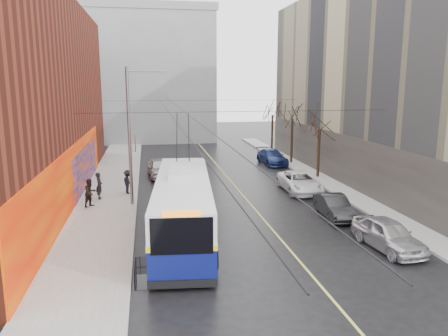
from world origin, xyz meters
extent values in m
plane|color=black|center=(0.00, 0.00, 0.00)|extent=(140.00, 140.00, 0.00)
cube|color=gray|center=(-8.00, 12.00, 0.07)|extent=(4.00, 60.00, 0.15)
cube|color=gray|center=(9.00, 12.00, 0.07)|extent=(2.00, 60.00, 0.15)
cube|color=#BFB74C|center=(1.50, 14.00, 0.00)|extent=(0.12, 50.00, 0.01)
cube|color=#F96305|center=(-9.96, 10.00, 2.00)|extent=(0.08, 28.00, 4.00)
cube|color=#052D97|center=(-9.92, 16.00, 1.60)|extent=(0.06, 12.00, 3.20)
cube|color=tan|center=(17.00, 14.00, 8.00)|extent=(14.00, 36.00, 16.00)
cube|color=#4C4742|center=(9.97, 14.00, 2.00)|extent=(0.06, 36.00, 4.00)
cube|color=gray|center=(-6.00, 45.00, 9.00)|extent=(20.00, 12.00, 18.00)
cube|color=gray|center=(-6.00, 39.10, 17.50)|extent=(20.50, 0.40, 1.00)
cylinder|color=slate|center=(-6.30, 10.00, 4.50)|extent=(0.20, 0.20, 9.00)
cube|color=maroon|center=(-5.95, 10.00, 4.20)|extent=(0.04, 0.60, 1.10)
cylinder|color=slate|center=(-5.10, 10.00, 8.70)|extent=(2.40, 0.10, 0.10)
cube|color=slate|center=(-4.00, 10.00, 8.60)|extent=(0.50, 0.22, 0.12)
cylinder|color=black|center=(-3.80, 15.00, 6.20)|extent=(0.02, 60.00, 0.02)
cylinder|color=black|center=(-2.80, 15.00, 6.20)|extent=(0.02, 60.00, 0.02)
cylinder|color=black|center=(0.00, 6.00, 6.40)|extent=(18.00, 0.02, 0.02)
cylinder|color=black|center=(0.00, 22.00, 6.40)|extent=(18.00, 0.02, 0.02)
cylinder|color=black|center=(9.00, 16.00, 2.10)|extent=(0.24, 0.24, 4.20)
cylinder|color=black|center=(9.00, 23.00, 2.24)|extent=(0.24, 0.24, 4.48)
cylinder|color=black|center=(9.00, 30.00, 2.18)|extent=(0.24, 0.24, 4.37)
cube|color=black|center=(-4.86, -0.45, 0.00)|extent=(2.13, 3.39, 0.01)
ellipsoid|color=slate|center=(-1.67, 9.05, 7.35)|extent=(0.44, 0.20, 0.12)
ellipsoid|color=slate|center=(-2.30, 11.19, 7.44)|extent=(0.44, 0.20, 0.12)
ellipsoid|color=slate|center=(-4.50, 11.28, 6.42)|extent=(0.44, 0.20, 0.12)
cube|color=#0B1154|center=(-3.44, 3.66, 0.99)|extent=(3.83, 12.72, 1.57)
cube|color=silver|center=(-3.44, 3.66, 2.45)|extent=(3.83, 12.72, 1.36)
cube|color=yellow|center=(-3.44, 3.66, 1.77)|extent=(3.87, 12.76, 0.23)
cube|color=black|center=(-4.00, -2.59, 2.30)|extent=(2.39, 0.26, 1.46)
cube|color=black|center=(-2.88, 9.91, 2.30)|extent=(2.39, 0.26, 1.25)
cube|color=black|center=(-4.81, 3.79, 2.35)|extent=(1.07, 11.44, 1.04)
cube|color=black|center=(-2.07, 3.54, 2.35)|extent=(1.07, 11.44, 1.04)
cube|color=silver|center=(-3.34, 4.70, 3.29)|extent=(1.74, 3.25, 0.31)
cube|color=black|center=(-4.00, -2.63, 0.37)|extent=(2.71, 0.37, 0.31)
cylinder|color=black|center=(-5.16, -0.37, 0.52)|extent=(0.41, 1.07, 1.04)
cylinder|color=black|center=(-2.46, -0.62, 0.52)|extent=(0.41, 1.07, 1.04)
cylinder|color=black|center=(-4.42, 7.94, 0.52)|extent=(0.41, 1.07, 1.04)
cylinder|color=black|center=(-1.71, 7.70, 0.52)|extent=(0.41, 1.07, 1.04)
cylinder|color=black|center=(-3.38, 8.37, 4.80)|extent=(0.39, 3.62, 2.57)
cylinder|color=black|center=(-2.65, 8.31, 4.80)|extent=(0.39, 3.62, 2.57)
imported|color=silver|center=(6.25, 0.17, 0.75)|extent=(2.19, 4.57, 1.51)
imported|color=black|center=(5.80, 5.47, 0.67)|extent=(1.71, 4.18, 1.35)
imported|color=white|center=(5.91, 11.85, 0.73)|extent=(2.62, 5.37, 1.47)
imported|color=navy|center=(7.00, 22.99, 0.73)|extent=(2.39, 5.14, 1.45)
imported|color=#A5A6AA|center=(-4.25, 18.87, 0.78)|extent=(2.22, 4.74, 1.57)
imported|color=black|center=(-8.53, 11.74, 1.08)|extent=(0.49, 0.71, 1.85)
imported|color=black|center=(-8.90, 9.87, 1.06)|extent=(1.11, 1.12, 1.82)
imported|color=black|center=(-6.65, 12.89, 1.02)|extent=(1.09, 1.29, 1.73)
camera|label=1|loc=(-5.14, -18.36, 8.03)|focal=35.00mm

